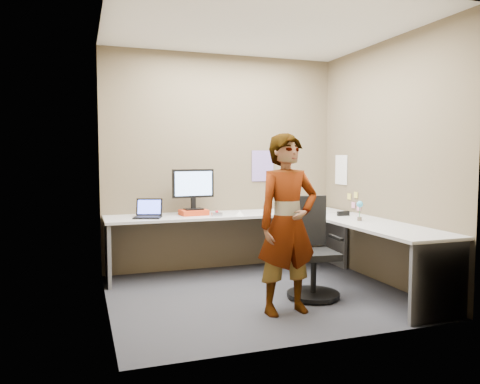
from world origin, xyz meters
name	(u,v)px	position (x,y,z in m)	size (l,w,h in m)	color
ground	(259,295)	(0.00, 0.00, 0.00)	(3.00, 3.00, 0.00)	#232327
wall_back	(222,162)	(0.00, 1.30, 1.35)	(3.00, 3.00, 0.00)	brown
wall_right	(385,163)	(1.50, 0.00, 1.35)	(2.70, 2.70, 0.00)	brown
wall_left	(105,165)	(-1.50, 0.00, 1.35)	(2.70, 2.70, 0.00)	brown
ceiling	(260,27)	(0.00, 0.00, 2.70)	(3.00, 3.00, 0.00)	white
desk	(283,231)	(0.44, 0.39, 0.59)	(2.98, 2.58, 0.73)	silver
paper_ream	(194,212)	(-0.45, 0.98, 0.76)	(0.32, 0.23, 0.06)	#BD3312
monitor	(193,186)	(-0.45, 1.00, 1.08)	(0.51, 0.16, 0.48)	black
laptop	(148,213)	(-0.99, 0.93, 0.78)	(0.36, 0.33, 0.21)	black
trackball_mouse	(217,214)	(-0.22, 0.79, 0.76)	(0.12, 0.08, 0.07)	#B7B7BC
origami	(240,213)	(0.05, 0.75, 0.76)	(0.10, 0.10, 0.06)	white
stapler	(343,213)	(1.19, 0.34, 0.76)	(0.15, 0.04, 0.06)	black
flower	(360,208)	(1.14, -0.07, 0.87)	(0.07, 0.07, 0.22)	brown
calendar_purple	(263,166)	(0.55, 1.29, 1.30)	(0.30, 0.01, 0.40)	#846BB7
calendar_white	(341,170)	(1.49, 0.90, 1.25)	(0.01, 0.28, 0.38)	white
sticky_note_a	(356,195)	(1.49, 0.55, 0.95)	(0.01, 0.07, 0.07)	#F2E059
sticky_note_b	(353,205)	(1.49, 0.60, 0.82)	(0.01, 0.07, 0.07)	pink
sticky_note_c	(359,208)	(1.49, 0.48, 0.80)	(0.01, 0.07, 0.07)	pink
sticky_note_d	(349,196)	(1.49, 0.70, 0.92)	(0.01, 0.07, 0.07)	#F2E059
office_chair	(311,257)	(0.49, -0.21, 0.41)	(0.54, 0.53, 1.00)	black
person	(288,224)	(0.05, -0.58, 0.82)	(0.60, 0.39, 1.63)	#999399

